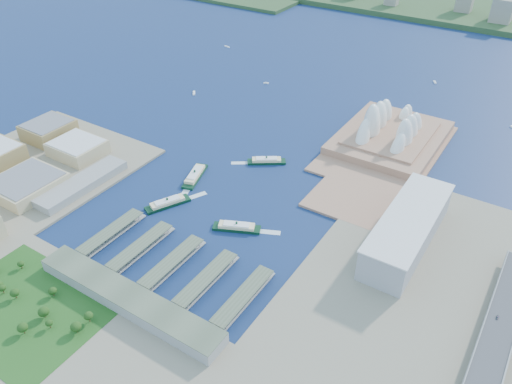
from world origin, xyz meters
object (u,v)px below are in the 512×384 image
Objects in this scene: opera_house at (393,122)px; ferry_a at (195,174)px; car_c at (497,317)px; toaster_building at (407,230)px; ferry_c at (167,202)px; ferry_d at (237,226)px; ferry_b at (267,160)px.

ferry_a is (-172.44, -217.17, -26.68)m from opera_house.
toaster_building is at bearing 147.07° from car_c.
ferry_c is at bearing -120.17° from opera_house.
ferry_a is 63.46m from ferry_c.
opera_house is 3.41× the size of ferry_c.
opera_house is at bearing -39.12° from ferry_d.
car_c is (101.00, -65.41, -5.00)m from toaster_building.
opera_house is at bearing 125.74° from car_c.
ferry_a reaches higher than ferry_b.
toaster_building is 177.41m from ferry_d.
ferry_b is 0.97× the size of ferry_d.
car_c is at bearing -25.31° from ferry_a.
ferry_c is (-162.67, -279.87, -27.00)m from opera_house.
car_c is (262.14, 7.15, 10.63)m from ferry_d.
opera_house is 282.99m from ferry_d.
opera_house reaches higher than car_c.
ferry_b is at bearing -129.88° from opera_house.
opera_house reaches higher than ferry_d.
opera_house is 183.02m from ferry_b.
opera_house is 278.59m from ferry_a.
ferry_c is 91.82m from ferry_d.
ferry_d is 262.45m from car_c.
ferry_b is 148.50m from ferry_c.
toaster_building reaches higher than ferry_c.
ferry_a reaches higher than ferry_d.
ferry_d is at bearing -15.64° from ferry_b.
ferry_b is 141.01m from ferry_d.
ferry_d is (-161.14, -72.55, -15.63)m from toaster_building.
car_c is at bearing -112.93° from ferry_d.
ferry_d is at bearing -46.42° from ferry_a.
ferry_b is at bearing -5.93° from ferry_d.
toaster_building is at bearing -136.18° from ferry_c.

